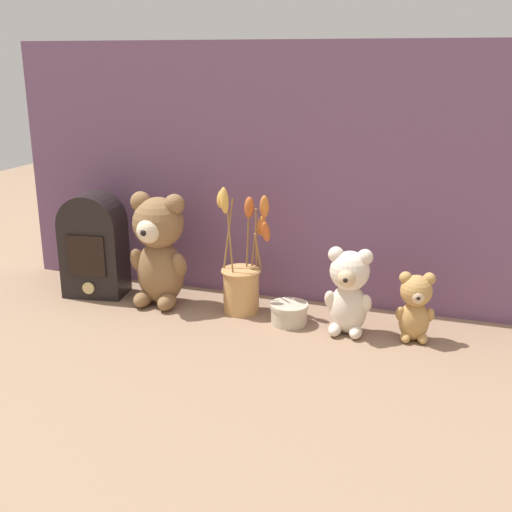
% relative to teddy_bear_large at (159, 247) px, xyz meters
% --- Properties ---
extents(ground_plane, '(4.00, 4.00, 0.00)m').
position_rel_teddy_bear_large_xyz_m(ground_plane, '(0.26, -0.02, -0.15)').
color(ground_plane, '#8E7056').
extents(backdrop_wall, '(1.44, 0.02, 0.65)m').
position_rel_teddy_bear_large_xyz_m(backdrop_wall, '(0.26, 0.15, 0.17)').
color(backdrop_wall, '#704C70').
rests_on(backdrop_wall, ground).
extents(teddy_bear_large, '(0.15, 0.15, 0.29)m').
position_rel_teddy_bear_large_xyz_m(teddy_bear_large, '(0.00, 0.00, 0.00)').
color(teddy_bear_large, olive).
rests_on(teddy_bear_large, ground).
extents(teddy_bear_medium, '(0.11, 0.10, 0.20)m').
position_rel_teddy_bear_large_xyz_m(teddy_bear_medium, '(0.49, -0.03, -0.05)').
color(teddy_bear_medium, beige).
rests_on(teddy_bear_medium, ground).
extents(teddy_bear_small, '(0.09, 0.08, 0.16)m').
position_rel_teddy_bear_large_xyz_m(teddy_bear_small, '(0.64, -0.02, -0.07)').
color(teddy_bear_small, tan).
rests_on(teddy_bear_small, ground).
extents(flower_vase, '(0.14, 0.10, 0.32)m').
position_rel_teddy_bear_large_xyz_m(flower_vase, '(0.22, 0.02, -0.06)').
color(flower_vase, tan).
rests_on(flower_vase, ground).
extents(vintage_radio, '(0.17, 0.12, 0.28)m').
position_rel_teddy_bear_large_xyz_m(vintage_radio, '(-0.20, 0.01, -0.01)').
color(vintage_radio, black).
rests_on(vintage_radio, ground).
extents(decorative_tin_tall, '(0.09, 0.09, 0.05)m').
position_rel_teddy_bear_large_xyz_m(decorative_tin_tall, '(0.35, -0.02, -0.13)').
color(decorative_tin_tall, beige).
rests_on(decorative_tin_tall, ground).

